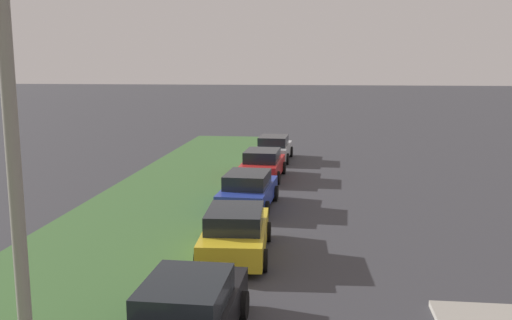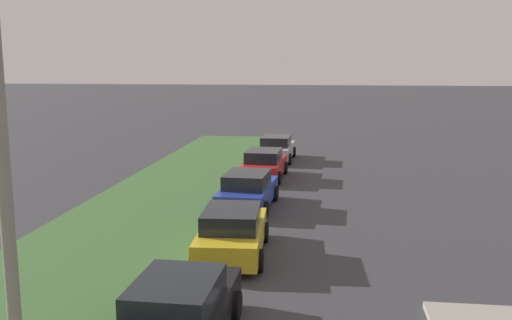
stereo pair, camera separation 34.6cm
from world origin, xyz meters
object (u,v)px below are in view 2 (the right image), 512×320
parked_car_blue (248,191)px  parked_car_black (179,312)px  streetlight (22,144)px  parked_car_yellow (232,232)px  parked_car_silver (276,148)px  parked_car_red (264,165)px

parked_car_blue → parked_car_black: bearing=-176.1°
parked_car_black → parked_car_blue: (11.23, 0.23, 0.00)m
parked_car_black → parked_car_blue: size_ratio=0.99×
streetlight → parked_car_yellow: bearing=-16.5°
parked_car_silver → streetlight: (-24.45, 1.89, 3.67)m
parked_car_black → parked_car_red: 17.13m
parked_car_blue → parked_car_red: same height
parked_car_red → streetlight: streetlight is taller
parked_car_black → parked_car_silver: bearing=1.6°
parked_car_silver → parked_car_yellow: bearing=-177.3°
parked_car_blue → streetlight: 13.69m
parked_car_yellow → parked_car_silver: bearing=-2.3°
parked_car_black → parked_car_red: size_ratio=0.99×
parked_car_silver → streetlight: streetlight is taller
parked_car_blue → parked_car_yellow: bearing=-173.7°
parked_car_blue → parked_car_silver: size_ratio=1.01×
streetlight → parked_car_black: bearing=-48.5°
parked_car_yellow → streetlight: (-7.43, 2.20, 3.67)m
parked_car_black → parked_car_blue: bearing=2.3°
streetlight → parked_car_red: bearing=-5.4°
parked_car_blue → streetlight: bearing=174.7°
parked_car_red → parked_car_silver: 5.49m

